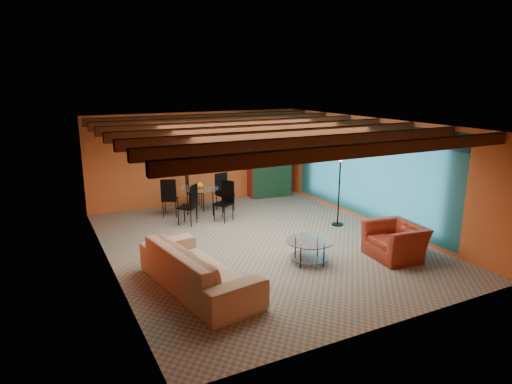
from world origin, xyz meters
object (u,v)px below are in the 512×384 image
armchair (395,241)px  vase (199,174)px  coffee_table (309,251)px  dining_table (200,197)px  armoire (268,162)px  floor_lamp (339,190)px  potted_plant (268,120)px  sofa (198,267)px

armchair → vase: vase is taller
coffee_table → vase: vase is taller
coffee_table → armchair: bearing=-18.5°
dining_table → vase: bearing=180.0°
armoire → floor_lamp: 3.46m
armoire → floor_lamp: size_ratio=1.17×
vase → armchair: bearing=-60.9°
dining_table → vase: size_ratio=10.30×
potted_plant → armoire: bearing=0.0°
armoire → vase: size_ratio=10.95×
coffee_table → armoire: size_ratio=0.43×
armchair → coffee_table: size_ratio=1.18×
coffee_table → floor_lamp: (1.99, 1.69, 0.69)m
armchair → armoire: 5.77m
potted_plant → vase: potted_plant is taller
sofa → coffee_table: (2.40, 0.09, -0.16)m
armchair → vase: 5.38m
armchair → vase: size_ratio=5.56×
potted_plant → dining_table: bearing=-158.0°
coffee_table → vase: (-0.85, 4.06, 0.92)m
coffee_table → sofa: bearing=-177.9°
armchair → potted_plant: bearing=-175.1°
vase → coffee_table: bearing=-78.2°
sofa → potted_plant: (4.22, 5.23, 2.01)m
sofa → vase: vase is taller
floor_lamp → potted_plant: size_ratio=4.01×
floor_lamp → vase: floor_lamp is taller
sofa → floor_lamp: bearing=-77.1°
coffee_table → potted_plant: (1.82, 5.14, 2.17)m
sofa → dining_table: (1.55, 4.15, 0.13)m
coffee_table → dining_table: size_ratio=0.46×
armchair → potted_plant: size_ratio=2.39×
coffee_table → dining_table: 4.16m
sofa → potted_plant: 7.01m
floor_lamp → dining_table: bearing=140.1°
dining_table → potted_plant: bearing=22.0°
coffee_table → armoire: armoire is taller
dining_table → potted_plant: 3.44m
armchair → floor_lamp: 2.35m
sofa → armchair: sofa is taller
armchair → coffee_table: 1.84m
coffee_table → armoire: 5.52m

